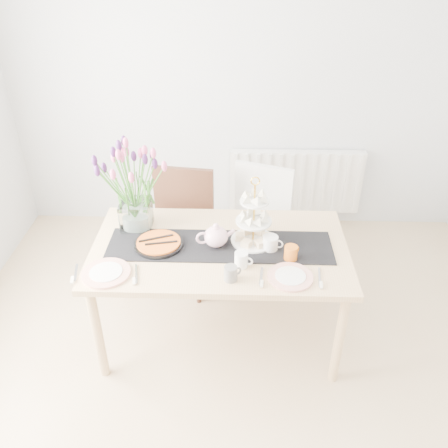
{
  "coord_description": "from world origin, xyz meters",
  "views": [
    {
      "loc": [
        -0.03,
        -1.68,
        2.47
      ],
      "look_at": [
        -0.11,
        0.68,
        0.95
      ],
      "focal_mm": 38.0,
      "sensor_mm": 36.0,
      "label": 1
    }
  ],
  "objects_px": {
    "mug_white": "(241,260)",
    "chair_white": "(258,217)",
    "tart_tin": "(159,244)",
    "tulip_vase": "(132,175)",
    "cake_stand": "(253,226)",
    "cream_jug": "(270,243)",
    "dining_table": "(220,256)",
    "teapot": "(216,237)",
    "mug_orange": "(291,253)",
    "radiator": "(295,182)",
    "chair_brown": "(181,221)",
    "plate_left": "(106,273)",
    "plate_right": "(290,277)",
    "mug_grey": "(231,273)"
  },
  "relations": [
    {
      "from": "mug_white",
      "to": "chair_white",
      "type": "bearing_deg",
      "value": 99.92
    },
    {
      "from": "chair_white",
      "to": "tart_tin",
      "type": "bearing_deg",
      "value": -112.44
    },
    {
      "from": "tulip_vase",
      "to": "cake_stand",
      "type": "xyz_separation_m",
      "value": [
        0.76,
        -0.15,
        -0.27
      ]
    },
    {
      "from": "tulip_vase",
      "to": "cream_jug",
      "type": "xyz_separation_m",
      "value": [
        0.87,
        -0.23,
        -0.34
      ]
    },
    {
      "from": "dining_table",
      "to": "tulip_vase",
      "type": "relative_size",
      "value": 2.3
    },
    {
      "from": "cake_stand",
      "to": "tart_tin",
      "type": "bearing_deg",
      "value": -173.63
    },
    {
      "from": "teapot",
      "to": "mug_orange",
      "type": "relative_size",
      "value": 2.5
    },
    {
      "from": "radiator",
      "to": "cream_jug",
      "type": "xyz_separation_m",
      "value": [
        -0.32,
        -1.48,
        0.35
      ]
    },
    {
      "from": "dining_table",
      "to": "chair_white",
      "type": "relative_size",
      "value": 1.73
    },
    {
      "from": "chair_brown",
      "to": "chair_white",
      "type": "relative_size",
      "value": 1.01
    },
    {
      "from": "teapot",
      "to": "chair_white",
      "type": "bearing_deg",
      "value": 54.46
    },
    {
      "from": "mug_white",
      "to": "tart_tin",
      "type": "bearing_deg",
      "value": 178.6
    },
    {
      "from": "mug_orange",
      "to": "plate_left",
      "type": "relative_size",
      "value": 0.34
    },
    {
      "from": "radiator",
      "to": "cake_stand",
      "type": "xyz_separation_m",
      "value": [
        -0.43,
        -1.4,
        0.42
      ]
    },
    {
      "from": "chair_white",
      "to": "tulip_vase",
      "type": "bearing_deg",
      "value": -129.28
    },
    {
      "from": "mug_orange",
      "to": "tart_tin",
      "type": "bearing_deg",
      "value": 128.26
    },
    {
      "from": "teapot",
      "to": "tart_tin",
      "type": "bearing_deg",
      "value": 168.68
    },
    {
      "from": "chair_brown",
      "to": "cake_stand",
      "type": "bearing_deg",
      "value": -38.91
    },
    {
      "from": "plate_left",
      "to": "plate_right",
      "type": "height_order",
      "value": "plate_left"
    },
    {
      "from": "teapot",
      "to": "plate_right",
      "type": "xyz_separation_m",
      "value": [
        0.44,
        -0.29,
        -0.07
      ]
    },
    {
      "from": "cake_stand",
      "to": "teapot",
      "type": "relative_size",
      "value": 1.72
    },
    {
      "from": "dining_table",
      "to": "tart_tin",
      "type": "xyz_separation_m",
      "value": [
        -0.38,
        -0.01,
        0.09
      ]
    },
    {
      "from": "mug_white",
      "to": "plate_right",
      "type": "distance_m",
      "value": 0.3
    },
    {
      "from": "chair_brown",
      "to": "plate_left",
      "type": "height_order",
      "value": "chair_brown"
    },
    {
      "from": "cake_stand",
      "to": "tart_tin",
      "type": "xyz_separation_m",
      "value": [
        -0.59,
        -0.07,
        -0.1
      ]
    },
    {
      "from": "cream_jug",
      "to": "mug_orange",
      "type": "xyz_separation_m",
      "value": [
        0.12,
        -0.1,
        0.0
      ]
    },
    {
      "from": "plate_left",
      "to": "cream_jug",
      "type": "bearing_deg",
      "value": 15.86
    },
    {
      "from": "tulip_vase",
      "to": "cake_stand",
      "type": "bearing_deg",
      "value": -11.24
    },
    {
      "from": "cream_jug",
      "to": "mug_white",
      "type": "distance_m",
      "value": 0.25
    },
    {
      "from": "chair_white",
      "to": "mug_grey",
      "type": "bearing_deg",
      "value": -80.39
    },
    {
      "from": "mug_grey",
      "to": "cake_stand",
      "type": "bearing_deg",
      "value": 39.97
    },
    {
      "from": "tart_tin",
      "to": "chair_white",
      "type": "bearing_deg",
      "value": 47.31
    },
    {
      "from": "chair_white",
      "to": "tulip_vase",
      "type": "relative_size",
      "value": 1.33
    },
    {
      "from": "dining_table",
      "to": "radiator",
      "type": "bearing_deg",
      "value": 66.49
    },
    {
      "from": "tart_tin",
      "to": "teapot",
      "type": "bearing_deg",
      "value": 1.62
    },
    {
      "from": "mug_grey",
      "to": "plate_right",
      "type": "distance_m",
      "value": 0.34
    },
    {
      "from": "tulip_vase",
      "to": "mug_orange",
      "type": "relative_size",
      "value": 7.33
    },
    {
      "from": "cake_stand",
      "to": "chair_brown",
      "type": "bearing_deg",
      "value": 133.72
    },
    {
      "from": "chair_brown",
      "to": "cake_stand",
      "type": "relative_size",
      "value": 2.28
    },
    {
      "from": "mug_white",
      "to": "dining_table",
      "type": "bearing_deg",
      "value": 142.61
    },
    {
      "from": "cream_jug",
      "to": "mug_grey",
      "type": "xyz_separation_m",
      "value": [
        -0.24,
        -0.3,
        -0.0
      ]
    },
    {
      "from": "radiator",
      "to": "mug_white",
      "type": "xyz_separation_m",
      "value": [
        -0.5,
        -1.65,
        0.35
      ]
    },
    {
      "from": "cream_jug",
      "to": "mug_orange",
      "type": "relative_size",
      "value": 1.0
    },
    {
      "from": "tulip_vase",
      "to": "mug_grey",
      "type": "distance_m",
      "value": 0.89
    },
    {
      "from": "radiator",
      "to": "mug_grey",
      "type": "height_order",
      "value": "mug_grey"
    },
    {
      "from": "plate_right",
      "to": "radiator",
      "type": "bearing_deg",
      "value": 82.81
    },
    {
      "from": "teapot",
      "to": "mug_white",
      "type": "bearing_deg",
      "value": -64.23
    },
    {
      "from": "mug_white",
      "to": "plate_left",
      "type": "relative_size",
      "value": 0.34
    },
    {
      "from": "chair_white",
      "to": "plate_right",
      "type": "xyz_separation_m",
      "value": [
        0.15,
        -0.98,
        0.22
      ]
    },
    {
      "from": "radiator",
      "to": "mug_white",
      "type": "height_order",
      "value": "mug_white"
    }
  ]
}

